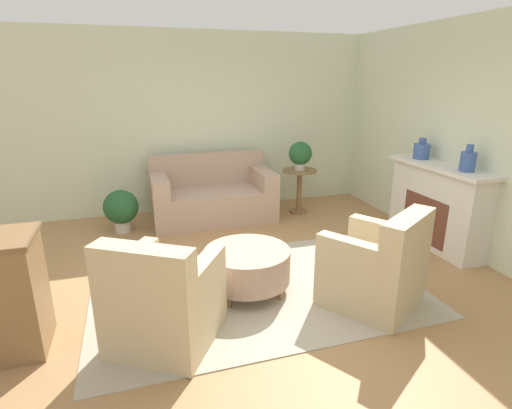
{
  "coord_description": "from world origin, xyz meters",
  "views": [
    {
      "loc": [
        -1.11,
        -3.49,
        2.1
      ],
      "look_at": [
        0.15,
        0.55,
        0.75
      ],
      "focal_mm": 28.0,
      "sensor_mm": 36.0,
      "label": 1
    }
  ],
  "objects_px": {
    "couch": "(212,197)",
    "ottoman_table": "(247,265)",
    "potted_plant_on_side_table": "(300,154)",
    "potted_plant_floor": "(121,208)",
    "vase_mantel_far": "(468,161)",
    "armchair_right": "(377,269)",
    "armchair_left": "(163,303)",
    "side_table": "(299,184)",
    "vase_mantel_near": "(422,151)"
  },
  "relations": [
    {
      "from": "vase_mantel_near",
      "to": "potted_plant_on_side_table",
      "type": "height_order",
      "value": "vase_mantel_near"
    },
    {
      "from": "vase_mantel_near",
      "to": "potted_plant_floor",
      "type": "bearing_deg",
      "value": 161.14
    },
    {
      "from": "couch",
      "to": "vase_mantel_near",
      "type": "bearing_deg",
      "value": -30.46
    },
    {
      "from": "armchair_left",
      "to": "potted_plant_floor",
      "type": "distance_m",
      "value": 2.77
    },
    {
      "from": "side_table",
      "to": "vase_mantel_near",
      "type": "relative_size",
      "value": 2.58
    },
    {
      "from": "side_table",
      "to": "vase_mantel_far",
      "type": "xyz_separation_m",
      "value": [
        1.14,
        -2.14,
        0.72
      ]
    },
    {
      "from": "armchair_right",
      "to": "vase_mantel_near",
      "type": "relative_size",
      "value": 3.94
    },
    {
      "from": "couch",
      "to": "potted_plant_floor",
      "type": "height_order",
      "value": "couch"
    },
    {
      "from": "armchair_left",
      "to": "vase_mantel_near",
      "type": "relative_size",
      "value": 3.94
    },
    {
      "from": "couch",
      "to": "ottoman_table",
      "type": "distance_m",
      "value": 2.31
    },
    {
      "from": "armchair_right",
      "to": "ottoman_table",
      "type": "relative_size",
      "value": 1.25
    },
    {
      "from": "ottoman_table",
      "to": "vase_mantel_near",
      "type": "distance_m",
      "value": 2.9
    },
    {
      "from": "vase_mantel_near",
      "to": "potted_plant_floor",
      "type": "distance_m",
      "value": 4.17
    },
    {
      "from": "armchair_left",
      "to": "potted_plant_floor",
      "type": "height_order",
      "value": "armchair_left"
    },
    {
      "from": "potted_plant_floor",
      "to": "ottoman_table",
      "type": "bearing_deg",
      "value": -60.0
    },
    {
      "from": "ottoman_table",
      "to": "vase_mantel_far",
      "type": "distance_m",
      "value": 2.79
    },
    {
      "from": "couch",
      "to": "vase_mantel_near",
      "type": "relative_size",
      "value": 6.6
    },
    {
      "from": "side_table",
      "to": "couch",
      "type": "bearing_deg",
      "value": 174.98
    },
    {
      "from": "ottoman_table",
      "to": "potted_plant_on_side_table",
      "type": "relative_size",
      "value": 1.96
    },
    {
      "from": "armchair_right",
      "to": "vase_mantel_near",
      "type": "xyz_separation_m",
      "value": [
        1.54,
        1.43,
        0.81
      ]
    },
    {
      "from": "armchair_left",
      "to": "potted_plant_on_side_table",
      "type": "height_order",
      "value": "potted_plant_on_side_table"
    },
    {
      "from": "potted_plant_floor",
      "to": "vase_mantel_far",
      "type": "bearing_deg",
      "value": -28.49
    },
    {
      "from": "potted_plant_on_side_table",
      "to": "side_table",
      "type": "bearing_deg",
      "value": 90.0
    },
    {
      "from": "couch",
      "to": "potted_plant_on_side_table",
      "type": "distance_m",
      "value": 1.53
    },
    {
      "from": "couch",
      "to": "side_table",
      "type": "height_order",
      "value": "couch"
    },
    {
      "from": "side_table",
      "to": "potted_plant_on_side_table",
      "type": "bearing_deg",
      "value": -90.0
    },
    {
      "from": "ottoman_table",
      "to": "potted_plant_on_side_table",
      "type": "distance_m",
      "value": 2.73
    },
    {
      "from": "armchair_right",
      "to": "vase_mantel_far",
      "type": "height_order",
      "value": "vase_mantel_far"
    },
    {
      "from": "armchair_right",
      "to": "potted_plant_floor",
      "type": "height_order",
      "value": "armchair_right"
    },
    {
      "from": "armchair_left",
      "to": "vase_mantel_near",
      "type": "bearing_deg",
      "value": 22.09
    },
    {
      "from": "armchair_left",
      "to": "armchair_right",
      "type": "height_order",
      "value": "same"
    },
    {
      "from": "armchair_left",
      "to": "ottoman_table",
      "type": "relative_size",
      "value": 1.25
    },
    {
      "from": "armchair_right",
      "to": "vase_mantel_near",
      "type": "distance_m",
      "value": 2.25
    },
    {
      "from": "side_table",
      "to": "ottoman_table",
      "type": "bearing_deg",
      "value": -124.52
    },
    {
      "from": "armchair_right",
      "to": "potted_plant_on_side_table",
      "type": "relative_size",
      "value": 2.44
    },
    {
      "from": "armchair_right",
      "to": "vase_mantel_near",
      "type": "bearing_deg",
      "value": 42.87
    },
    {
      "from": "couch",
      "to": "vase_mantel_near",
      "type": "distance_m",
      "value": 3.05
    },
    {
      "from": "potted_plant_on_side_table",
      "to": "ottoman_table",
      "type": "bearing_deg",
      "value": -124.52
    },
    {
      "from": "couch",
      "to": "armchair_right",
      "type": "height_order",
      "value": "couch"
    },
    {
      "from": "couch",
      "to": "vase_mantel_far",
      "type": "height_order",
      "value": "vase_mantel_far"
    },
    {
      "from": "couch",
      "to": "side_table",
      "type": "distance_m",
      "value": 1.41
    },
    {
      "from": "potted_plant_on_side_table",
      "to": "potted_plant_floor",
      "type": "distance_m",
      "value": 2.8
    },
    {
      "from": "armchair_left",
      "to": "armchair_right",
      "type": "distance_m",
      "value": 1.98
    },
    {
      "from": "potted_plant_on_side_table",
      "to": "armchair_left",
      "type": "bearing_deg",
      "value": -130.48
    },
    {
      "from": "couch",
      "to": "vase_mantel_near",
      "type": "xyz_separation_m",
      "value": [
        2.53,
        -1.49,
        0.83
      ]
    },
    {
      "from": "potted_plant_on_side_table",
      "to": "potted_plant_floor",
      "type": "xyz_separation_m",
      "value": [
        -2.73,
        -0.04,
        -0.61
      ]
    },
    {
      "from": "side_table",
      "to": "vase_mantel_far",
      "type": "distance_m",
      "value": 2.53
    },
    {
      "from": "couch",
      "to": "armchair_right",
      "type": "relative_size",
      "value": 1.68
    },
    {
      "from": "ottoman_table",
      "to": "armchair_right",
      "type": "bearing_deg",
      "value": -29.3
    },
    {
      "from": "armchair_left",
      "to": "ottoman_table",
      "type": "distance_m",
      "value": 1.08
    }
  ]
}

